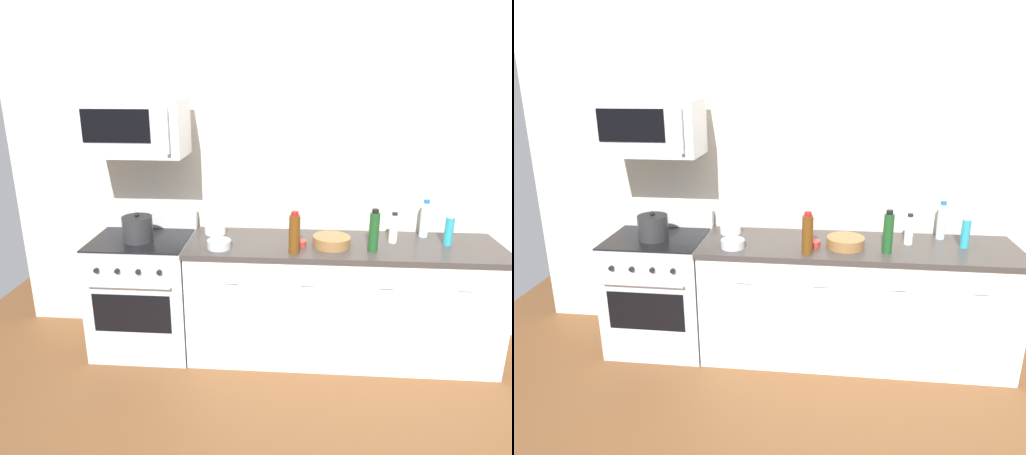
# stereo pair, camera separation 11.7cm
# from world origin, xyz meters

# --- Properties ---
(ground_plane) EXTENTS (6.50, 6.50, 0.00)m
(ground_plane) POSITION_xyz_m (0.00, 0.00, 0.00)
(ground_plane) COLOR brown
(back_wall) EXTENTS (5.42, 0.10, 2.70)m
(back_wall) POSITION_xyz_m (0.00, 0.41, 1.35)
(back_wall) COLOR beige
(back_wall) RESTS_ON ground_plane
(counter_unit) EXTENTS (2.33, 0.66, 0.92)m
(counter_unit) POSITION_xyz_m (0.00, -0.00, 0.46)
(counter_unit) COLOR white
(counter_unit) RESTS_ON ground_plane
(range_oven) EXTENTS (0.76, 0.69, 1.07)m
(range_oven) POSITION_xyz_m (-1.54, 0.00, 0.47)
(range_oven) COLOR #B7BABF
(range_oven) RESTS_ON ground_plane
(microwave) EXTENTS (0.74, 0.44, 0.40)m
(microwave) POSITION_xyz_m (-1.54, 0.05, 1.75)
(microwave) COLOR #B7BABF
(bottle_wine_amber) EXTENTS (0.08, 0.08, 0.30)m
(bottle_wine_amber) POSITION_xyz_m (-0.37, -0.21, 1.06)
(bottle_wine_amber) COLOR #59330F
(bottle_wine_amber) RESTS_ON countertop_slab
(bottle_dish_soap) EXTENTS (0.06, 0.06, 0.23)m
(bottle_dish_soap) POSITION_xyz_m (0.76, 0.03, 1.03)
(bottle_dish_soap) COLOR teal
(bottle_dish_soap) RESTS_ON countertop_slab
(bottle_water_clear) EXTENTS (0.07, 0.07, 0.29)m
(bottle_water_clear) POSITION_xyz_m (0.63, 0.21, 1.06)
(bottle_water_clear) COLOR silver
(bottle_water_clear) RESTS_ON countertop_slab
(bottle_wine_green) EXTENTS (0.07, 0.07, 0.31)m
(bottle_wine_green) POSITION_xyz_m (0.19, -0.13, 1.07)
(bottle_wine_green) COLOR #19471E
(bottle_wine_green) RESTS_ON countertop_slab
(bottle_vinegar_white) EXTENTS (0.06, 0.06, 0.23)m
(bottle_vinegar_white) POSITION_xyz_m (0.37, 0.06, 1.03)
(bottle_vinegar_white) COLOR silver
(bottle_vinegar_white) RESTS_ON countertop_slab
(bowl_white_ceramic) EXTENTS (0.17, 0.17, 0.06)m
(bowl_white_ceramic) POSITION_xyz_m (-0.99, 0.17, 0.95)
(bowl_white_ceramic) COLOR white
(bowl_white_ceramic) RESTS_ON countertop_slab
(bowl_steel_prep) EXTENTS (0.17, 0.17, 0.06)m
(bowl_steel_prep) POSITION_xyz_m (-0.91, -0.16, 0.95)
(bowl_steel_prep) COLOR #B2B5BA
(bowl_steel_prep) RESTS_ON countertop_slab
(bowl_red_small) EXTENTS (0.11, 0.11, 0.04)m
(bowl_red_small) POSITION_xyz_m (-0.33, -0.07, 0.94)
(bowl_red_small) COLOR #B72D28
(bowl_red_small) RESTS_ON countertop_slab
(bowl_wooden_salad) EXTENTS (0.27, 0.27, 0.08)m
(bowl_wooden_salad) POSITION_xyz_m (-0.10, -0.06, 0.96)
(bowl_wooden_salad) COLOR brown
(bowl_wooden_salad) RESTS_ON countertop_slab
(stockpot) EXTENTS (0.22, 0.22, 0.22)m
(stockpot) POSITION_xyz_m (-1.54, -0.05, 1.02)
(stockpot) COLOR #262628
(stockpot) RESTS_ON range_oven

